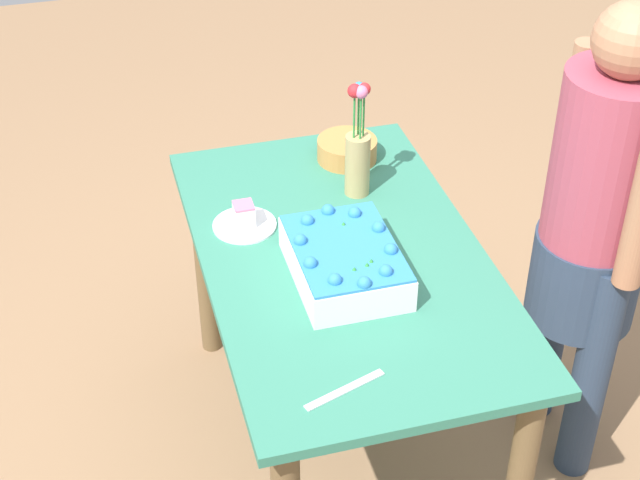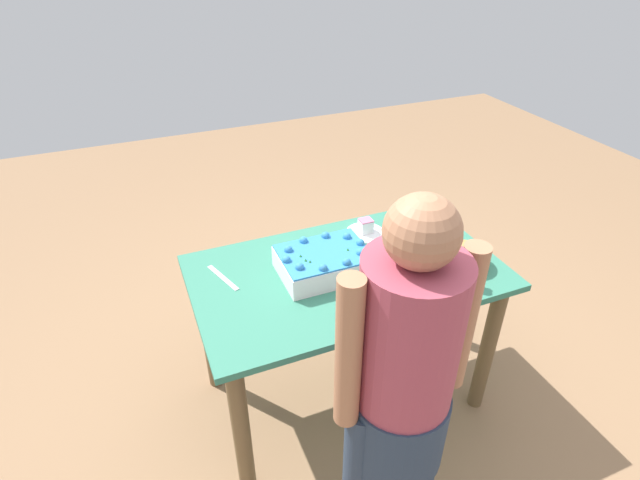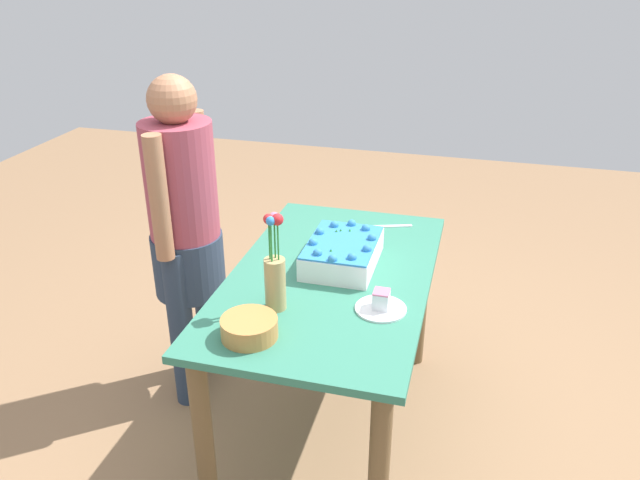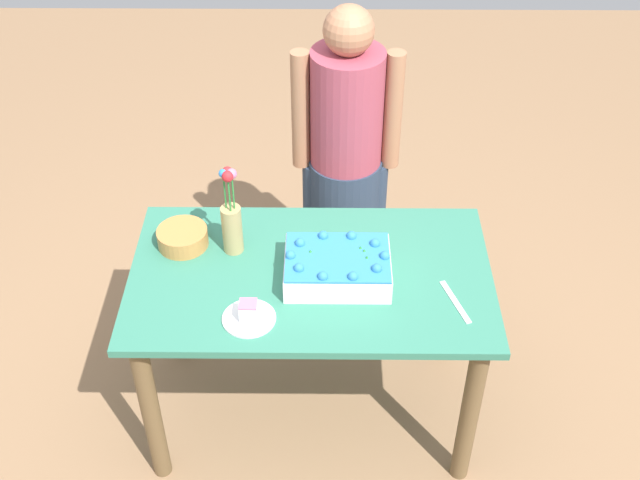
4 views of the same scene
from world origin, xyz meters
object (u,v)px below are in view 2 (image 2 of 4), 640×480
Objects in this scene: serving_plate_with_slice at (365,230)px; cake_knife at (223,278)px; sheet_cake at (324,262)px; fruit_bowl at (464,258)px; flower_vase at (425,244)px; person_standing at (403,382)px.

cake_knife is (0.71, 0.09, -0.02)m from serving_plate_with_slice.
sheet_cake reaches higher than cake_knife.
cake_knife is 1.15× the size of fruit_bowl.
fruit_bowl is (-0.99, 0.30, 0.03)m from cake_knife.
flower_vase is at bearing 158.38° from sheet_cake.
serving_plate_with_slice is 0.84× the size of cake_knife.
flower_vase reaches higher than fruit_bowl.
cake_knife is at bearing -16.95° from fruit_bowl.
sheet_cake reaches higher than serving_plate_with_slice.
cake_knife is 1.03m from fruit_bowl.
flower_vase is (-0.39, 0.15, 0.09)m from sheet_cake.
person_standing reaches higher than sheet_cake.
sheet_cake is at bearing -3.26° from person_standing.
person_standing is at bearing 86.74° from sheet_cake.
person_standing reaches higher than fruit_bowl.
fruit_bowl reaches higher than cake_knife.
flower_vase is 0.25× the size of person_standing.
serving_plate_with_slice is 0.98m from person_standing.
cake_knife is at bearing -19.05° from flower_vase.
sheet_cake is at bearing 34.95° from serving_plate_with_slice.
cake_knife is 0.91m from person_standing.
sheet_cake is 0.43m from cake_knife.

